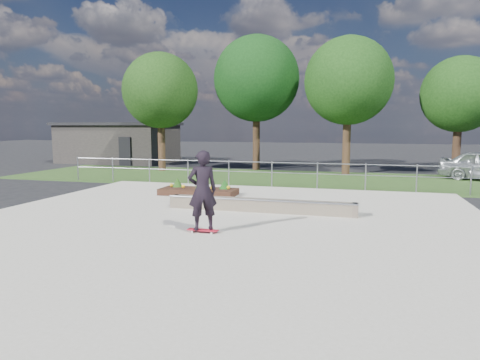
# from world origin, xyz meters

# --- Properties ---
(ground) EXTENTS (120.00, 120.00, 0.00)m
(ground) POSITION_xyz_m (0.00, 0.00, 0.00)
(ground) COLOR black
(ground) RESTS_ON ground
(grass_verge) EXTENTS (30.00, 8.00, 0.02)m
(grass_verge) POSITION_xyz_m (0.00, 11.00, 0.01)
(grass_verge) COLOR #28451B
(grass_verge) RESTS_ON ground
(concrete_slab) EXTENTS (15.00, 15.00, 0.06)m
(concrete_slab) POSITION_xyz_m (0.00, 0.00, 0.03)
(concrete_slab) COLOR #B0AB9C
(concrete_slab) RESTS_ON ground
(fence) EXTENTS (20.06, 0.06, 1.20)m
(fence) POSITION_xyz_m (0.00, 7.50, 0.77)
(fence) COLOR #95989D
(fence) RESTS_ON ground
(building) EXTENTS (8.40, 5.40, 3.00)m
(building) POSITION_xyz_m (-14.00, 18.00, 1.51)
(building) COLOR #282624
(building) RESTS_ON ground
(tree_far_left) EXTENTS (4.55, 4.55, 7.15)m
(tree_far_left) POSITION_xyz_m (-8.00, 13.00, 4.85)
(tree_far_left) COLOR #352115
(tree_far_left) RESTS_ON ground
(tree_mid_left) EXTENTS (5.25, 5.25, 8.25)m
(tree_mid_left) POSITION_xyz_m (-2.50, 15.00, 5.61)
(tree_mid_left) COLOR black
(tree_mid_left) RESTS_ON ground
(tree_mid_right) EXTENTS (4.90, 4.90, 7.70)m
(tree_mid_right) POSITION_xyz_m (3.00, 14.00, 5.23)
(tree_mid_right) COLOR #352115
(tree_mid_right) RESTS_ON ground
(tree_far_right) EXTENTS (4.20, 4.20, 6.60)m
(tree_far_right) POSITION_xyz_m (9.00, 15.50, 4.48)
(tree_far_right) COLOR black
(tree_far_right) RESTS_ON ground
(grind_ledge) EXTENTS (6.00, 0.44, 0.43)m
(grind_ledge) POSITION_xyz_m (0.74, 1.92, 0.26)
(grind_ledge) COLOR brown
(grind_ledge) RESTS_ON concrete_slab
(planter_bed) EXTENTS (3.00, 1.20, 0.61)m
(planter_bed) POSITION_xyz_m (-2.33, 4.55, 0.24)
(planter_bed) COLOR black
(planter_bed) RESTS_ON concrete_slab
(skateboarder) EXTENTS (0.88, 0.79, 2.09)m
(skateboarder) POSITION_xyz_m (-0.05, -1.10, 1.14)
(skateboarder) COLOR silver
(skateboarder) RESTS_ON concrete_slab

